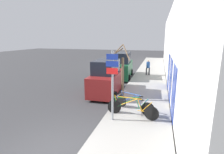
{
  "coord_description": "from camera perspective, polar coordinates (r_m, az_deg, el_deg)",
  "views": [
    {
      "loc": [
        3.49,
        -4.49,
        3.98
      ],
      "look_at": [
        0.66,
        5.92,
        1.53
      ],
      "focal_mm": 28.0,
      "sensor_mm": 36.0,
      "label": 1
    }
  ],
  "objects": [
    {
      "name": "ground_plane",
      "position": [
        16.56,
        2.62,
        -1.1
      ],
      "size": [
        80.0,
        80.0,
        0.0
      ],
      "primitive_type": "plane",
      "color": "#333335"
    },
    {
      "name": "sidewalk_curb",
      "position": [
        18.92,
        12.21,
        0.62
      ],
      "size": [
        3.2,
        32.0,
        0.15
      ],
      "color": "gray",
      "rests_on": "ground"
    },
    {
      "name": "building_facade",
      "position": [
        18.46,
        18.17,
        9.88
      ],
      "size": [
        0.23,
        32.0,
        6.5
      ],
      "color": "silver",
      "rests_on": "ground"
    },
    {
      "name": "signpost",
      "position": [
        7.9,
        0.13,
        -1.65
      ],
      "size": [
        0.58,
        0.12,
        3.28
      ],
      "color": "gray",
      "rests_on": "sidewalk_curb"
    },
    {
      "name": "bicycle_0",
      "position": [
        8.79,
        6.6,
        -10.11
      ],
      "size": [
        2.59,
        0.7,
        0.98
      ],
      "rotation": [
        0.0,
        0.0,
        1.35
      ],
      "color": "black",
      "rests_on": "sidewalk_curb"
    },
    {
      "name": "bicycle_1",
      "position": [
        8.98,
        6.13,
        -9.71
      ],
      "size": [
        2.33,
        0.48,
        0.94
      ],
      "rotation": [
        0.0,
        0.0,
        1.7
      ],
      "color": "black",
      "rests_on": "sidewalk_curb"
    },
    {
      "name": "bicycle_2",
      "position": [
        9.36,
        7.15,
        -8.68
      ],
      "size": [
        2.17,
        1.21,
        0.98
      ],
      "rotation": [
        0.0,
        0.0,
        1.07
      ],
      "color": "black",
      "rests_on": "sidewalk_curb"
    },
    {
      "name": "parked_car_0",
      "position": [
        12.38,
        -1.74,
        -0.64
      ],
      "size": [
        2.01,
        4.16,
        2.45
      ],
      "rotation": [
        0.0,
        0.0,
        0.02
      ],
      "color": "maroon",
      "rests_on": "ground"
    },
    {
      "name": "parked_car_1",
      "position": [
        17.47,
        3.09,
        3.43
      ],
      "size": [
        2.26,
        4.73,
        2.53
      ],
      "rotation": [
        0.0,
        0.0,
        0.07
      ],
      "color": "#144728",
      "rests_on": "ground"
    },
    {
      "name": "pedestrian_near",
      "position": [
        18.34,
        11.7,
        3.43
      ],
      "size": [
        0.42,
        0.35,
        1.59
      ],
      "rotation": [
        0.0,
        0.0,
        3.25
      ],
      "color": "#333338",
      "rests_on": "sidewalk_curb"
    },
    {
      "name": "street_tree",
      "position": [
        10.63,
        3.34,
        0.83
      ],
      "size": [
        1.57,
        1.28,
        3.45
      ],
      "color": "brown",
      "rests_on": "sidewalk_curb"
    }
  ]
}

